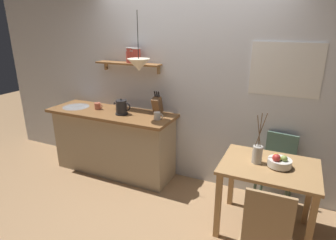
{
  "coord_description": "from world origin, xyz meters",
  "views": [
    {
      "loc": [
        1.28,
        -2.72,
        2.07
      ],
      "look_at": [
        -0.1,
        0.25,
        0.95
      ],
      "focal_mm": 29.86,
      "sensor_mm": 36.0,
      "label": 1
    }
  ],
  "objects_px": {
    "dining_chair_near": "(266,233)",
    "electric_kettle": "(122,107)",
    "dining_chair_far": "(277,168)",
    "coffee_mug_spare": "(157,116)",
    "knife_block": "(157,105)",
    "pendant_lamp": "(139,64)",
    "fruit_bowl": "(279,162)",
    "twig_vase": "(257,154)",
    "coffee_mug_by_sink": "(98,106)",
    "dining_table": "(268,177)"
  },
  "relations": [
    {
      "from": "coffee_mug_by_sink",
      "to": "coffee_mug_spare",
      "type": "height_order",
      "value": "coffee_mug_spare"
    },
    {
      "from": "electric_kettle",
      "to": "knife_block",
      "type": "relative_size",
      "value": 0.8
    },
    {
      "from": "dining_chair_near",
      "to": "knife_block",
      "type": "relative_size",
      "value": 3.01
    },
    {
      "from": "coffee_mug_spare",
      "to": "fruit_bowl",
      "type": "bearing_deg",
      "value": -13.0
    },
    {
      "from": "dining_chair_far",
      "to": "coffee_mug_spare",
      "type": "relative_size",
      "value": 6.99
    },
    {
      "from": "dining_chair_far",
      "to": "dining_table",
      "type": "bearing_deg",
      "value": -96.81
    },
    {
      "from": "twig_vase",
      "to": "dining_chair_near",
      "type": "bearing_deg",
      "value": -74.12
    },
    {
      "from": "knife_block",
      "to": "coffee_mug_spare",
      "type": "relative_size",
      "value": 2.48
    },
    {
      "from": "electric_kettle",
      "to": "pendant_lamp",
      "type": "xyz_separation_m",
      "value": [
        0.32,
        -0.06,
        0.59
      ]
    },
    {
      "from": "dining_chair_far",
      "to": "pendant_lamp",
      "type": "xyz_separation_m",
      "value": [
        -1.68,
        -0.21,
        1.12
      ]
    },
    {
      "from": "fruit_bowl",
      "to": "electric_kettle",
      "type": "xyz_separation_m",
      "value": [
        -2.03,
        0.34,
        0.2
      ]
    },
    {
      "from": "dining_chair_far",
      "to": "coffee_mug_spare",
      "type": "distance_m",
      "value": 1.55
    },
    {
      "from": "twig_vase",
      "to": "fruit_bowl",
      "type": "bearing_deg",
      "value": -0.79
    },
    {
      "from": "fruit_bowl",
      "to": "knife_block",
      "type": "relative_size",
      "value": 0.71
    },
    {
      "from": "dining_table",
      "to": "coffee_mug_spare",
      "type": "bearing_deg",
      "value": 166.35
    },
    {
      "from": "coffee_mug_spare",
      "to": "coffee_mug_by_sink",
      "type": "bearing_deg",
      "value": 177.11
    },
    {
      "from": "fruit_bowl",
      "to": "electric_kettle",
      "type": "height_order",
      "value": "electric_kettle"
    },
    {
      "from": "fruit_bowl",
      "to": "twig_vase",
      "type": "height_order",
      "value": "twig_vase"
    },
    {
      "from": "twig_vase",
      "to": "coffee_mug_spare",
      "type": "xyz_separation_m",
      "value": [
        -1.28,
        0.34,
        0.12
      ]
    },
    {
      "from": "dining_chair_far",
      "to": "coffee_mug_by_sink",
      "type": "bearing_deg",
      "value": -177.75
    },
    {
      "from": "dining_table",
      "to": "knife_block",
      "type": "xyz_separation_m",
      "value": [
        -1.52,
        0.55,
        0.42
      ]
    },
    {
      "from": "dining_chair_near",
      "to": "fruit_bowl",
      "type": "bearing_deg",
      "value": 89.12
    },
    {
      "from": "dining_chair_near",
      "to": "knife_block",
      "type": "distance_m",
      "value": 2.09
    },
    {
      "from": "pendant_lamp",
      "to": "dining_chair_near",
      "type": "bearing_deg",
      "value": -29.94
    },
    {
      "from": "fruit_bowl",
      "to": "pendant_lamp",
      "type": "bearing_deg",
      "value": 170.69
    },
    {
      "from": "dining_chair_far",
      "to": "knife_block",
      "type": "xyz_separation_m",
      "value": [
        -1.57,
        0.06,
        0.55
      ]
    },
    {
      "from": "dining_chair_near",
      "to": "pendant_lamp",
      "type": "bearing_deg",
      "value": 150.06
    },
    {
      "from": "electric_kettle",
      "to": "knife_block",
      "type": "height_order",
      "value": "knife_block"
    },
    {
      "from": "dining_chair_near",
      "to": "electric_kettle",
      "type": "bearing_deg",
      "value": 152.82
    },
    {
      "from": "dining_chair_near",
      "to": "dining_chair_far",
      "type": "xyz_separation_m",
      "value": [
        -0.01,
        1.19,
        -0.01
      ]
    },
    {
      "from": "dining_chair_far",
      "to": "dining_chair_near",
      "type": "bearing_deg",
      "value": -89.32
    },
    {
      "from": "knife_block",
      "to": "electric_kettle",
      "type": "bearing_deg",
      "value": -154.01
    },
    {
      "from": "dining_table",
      "to": "dining_chair_near",
      "type": "relative_size",
      "value": 0.97
    },
    {
      "from": "coffee_mug_by_sink",
      "to": "dining_chair_near",
      "type": "bearing_deg",
      "value": -23.9
    },
    {
      "from": "knife_block",
      "to": "pendant_lamp",
      "type": "bearing_deg",
      "value": -111.17
    },
    {
      "from": "coffee_mug_by_sink",
      "to": "pendant_lamp",
      "type": "height_order",
      "value": "pendant_lamp"
    },
    {
      "from": "knife_block",
      "to": "coffee_mug_spare",
      "type": "height_order",
      "value": "knife_block"
    },
    {
      "from": "electric_kettle",
      "to": "pendant_lamp",
      "type": "relative_size",
      "value": 0.37
    },
    {
      "from": "dining_chair_near",
      "to": "coffee_mug_spare",
      "type": "xyz_separation_m",
      "value": [
        -1.48,
        1.04,
        0.46
      ]
    },
    {
      "from": "fruit_bowl",
      "to": "coffee_mug_by_sink",
      "type": "xyz_separation_m",
      "value": [
        -2.47,
        0.39,
        0.16
      ]
    },
    {
      "from": "twig_vase",
      "to": "coffee_mug_by_sink",
      "type": "bearing_deg",
      "value": 170.18
    },
    {
      "from": "dining_chair_near",
      "to": "electric_kettle",
      "type": "relative_size",
      "value": 3.77
    },
    {
      "from": "twig_vase",
      "to": "dining_chair_far",
      "type": "bearing_deg",
      "value": 69.27
    },
    {
      "from": "dining_chair_near",
      "to": "twig_vase",
      "type": "relative_size",
      "value": 1.81
    },
    {
      "from": "twig_vase",
      "to": "coffee_mug_spare",
      "type": "bearing_deg",
      "value": 165.09
    },
    {
      "from": "knife_block",
      "to": "coffee_mug_spare",
      "type": "bearing_deg",
      "value": -62.92
    },
    {
      "from": "fruit_bowl",
      "to": "dining_table",
      "type": "bearing_deg",
      "value": 178.43
    },
    {
      "from": "dining_chair_near",
      "to": "electric_kettle",
      "type": "xyz_separation_m",
      "value": [
        -2.02,
        1.04,
        0.51
      ]
    },
    {
      "from": "coffee_mug_by_sink",
      "to": "pendant_lamp",
      "type": "bearing_deg",
      "value": -8.54
    },
    {
      "from": "electric_kettle",
      "to": "coffee_mug_spare",
      "type": "bearing_deg",
      "value": 0.55
    }
  ]
}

